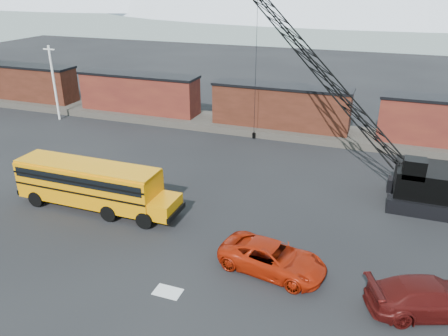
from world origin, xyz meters
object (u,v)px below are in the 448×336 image
(school_bus, at_px, (93,184))
(crawler_crane, at_px, (324,75))
(red_pickup, at_px, (273,258))
(maroon_suv, at_px, (430,297))

(school_bus, distance_m, crawler_crane, 18.98)
(red_pickup, relative_size, crawler_crane, 0.31)
(maroon_suv, height_order, crawler_crane, crawler_crane)
(school_bus, relative_size, crawler_crane, 0.63)
(red_pickup, height_order, crawler_crane, crawler_crane)
(red_pickup, height_order, maroon_suv, maroon_suv)
(school_bus, distance_m, red_pickup, 13.33)
(maroon_suv, bearing_deg, red_pickup, 63.89)
(red_pickup, distance_m, maroon_suv, 7.68)
(school_bus, xyz_separation_m, maroon_suv, (20.69, -3.20, -0.94))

